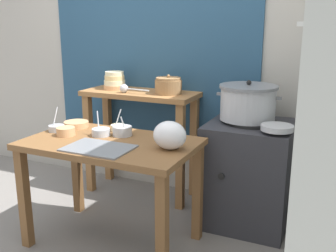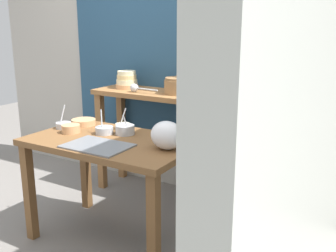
{
  "view_description": "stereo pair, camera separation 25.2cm",
  "coord_description": "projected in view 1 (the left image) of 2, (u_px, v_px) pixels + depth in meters",
  "views": [
    {
      "loc": [
        1.42,
        -2.04,
        1.46
      ],
      "look_at": [
        0.41,
        0.18,
        0.82
      ],
      "focal_mm": 42.61,
      "sensor_mm": 36.0,
      "label": 1
    },
    {
      "loc": [
        1.64,
        -1.93,
        1.46
      ],
      "look_at": [
        0.41,
        0.18,
        0.82
      ],
      "focal_mm": 42.61,
      "sensor_mm": 36.0,
      "label": 2
    }
  ],
  "objects": [
    {
      "name": "stove_block",
      "position": [
        249.0,
        173.0,
        2.93
      ],
      "size": [
        0.6,
        0.61,
        0.78
      ],
      "color": "#2D2D33",
      "rests_on": "ground"
    },
    {
      "name": "steamer_pot",
      "position": [
        248.0,
        102.0,
        2.83
      ],
      "size": [
        0.46,
        0.41,
        0.28
      ],
      "color": "#B7BABF",
      "rests_on": "stove_block"
    },
    {
      "name": "prep_bowl_2",
      "position": [
        66.0,
        131.0,
        2.67
      ],
      "size": [
        0.13,
        0.13,
        0.06
      ],
      "color": "tan",
      "rests_on": "prep_table"
    },
    {
      "name": "prep_bowl_0",
      "position": [
        118.0,
        127.0,
        2.8
      ],
      "size": [
        0.1,
        0.1,
        0.15
      ],
      "color": "beige",
      "rests_on": "prep_table"
    },
    {
      "name": "bowl_stack_enamel",
      "position": [
        115.0,
        81.0,
        3.4
      ],
      "size": [
        0.19,
        0.19,
        0.15
      ],
      "color": "tan",
      "rests_on": "back_shelf_table"
    },
    {
      "name": "ground_plane",
      "position": [
        104.0,
        241.0,
        2.74
      ],
      "size": [
        9.0,
        9.0,
        0.0
      ],
      "primitive_type": "plane",
      "color": "gray"
    },
    {
      "name": "clay_pot",
      "position": [
        168.0,
        86.0,
        3.18
      ],
      "size": [
        0.22,
        0.22,
        0.15
      ],
      "color": "olive",
      "rests_on": "back_shelf_table"
    },
    {
      "name": "back_shelf_table",
      "position": [
        140.0,
        117.0,
        3.36
      ],
      "size": [
        0.96,
        0.4,
        0.9
      ],
      "color": "#9E6B3D",
      "rests_on": "ground"
    },
    {
      "name": "wide_pan",
      "position": [
        277.0,
        128.0,
        2.57
      ],
      "size": [
        0.21,
        0.21,
        0.04
      ],
      "primitive_type": "cylinder",
      "color": "#B7BABF",
      "rests_on": "stove_block"
    },
    {
      "name": "prep_table",
      "position": [
        111.0,
        157.0,
        2.58
      ],
      "size": [
        1.1,
        0.66,
        0.72
      ],
      "color": "brown",
      "rests_on": "ground"
    },
    {
      "name": "prep_bowl_1",
      "position": [
        122.0,
        131.0,
        2.67
      ],
      "size": [
        0.13,
        0.13,
        0.14
      ],
      "color": "#B7BABF",
      "rests_on": "prep_table"
    },
    {
      "name": "plastic_bag",
      "position": [
        170.0,
        135.0,
        2.37
      ],
      "size": [
        0.21,
        0.16,
        0.17
      ],
      "primitive_type": "ellipsoid",
      "color": "white",
      "rests_on": "prep_table"
    },
    {
      "name": "prep_bowl_3",
      "position": [
        57.0,
        128.0,
        2.77
      ],
      "size": [
        0.11,
        0.11,
        0.17
      ],
      "color": "#B7BABF",
      "rests_on": "prep_table"
    },
    {
      "name": "wall_back",
      "position": [
        179.0,
        41.0,
        3.34
      ],
      "size": [
        4.4,
        0.12,
        2.6
      ],
      "color": "#B2ADA3",
      "rests_on": "ground"
    },
    {
      "name": "serving_tray",
      "position": [
        98.0,
        148.0,
        2.39
      ],
      "size": [
        0.4,
        0.28,
        0.01
      ],
      "primitive_type": "cube",
      "color": "slate",
      "rests_on": "prep_table"
    },
    {
      "name": "prep_bowl_4",
      "position": [
        76.0,
        124.0,
        2.88
      ],
      "size": [
        0.18,
        0.18,
        0.04
      ],
      "color": "tan",
      "rests_on": "prep_table"
    },
    {
      "name": "prep_bowl_5",
      "position": [
        101.0,
        132.0,
        2.66
      ],
      "size": [
        0.12,
        0.12,
        0.17
      ],
      "color": "#B7BABF",
      "rests_on": "prep_table"
    },
    {
      "name": "ladle",
      "position": [
        125.0,
        89.0,
        3.23
      ],
      "size": [
        0.27,
        0.07,
        0.07
      ],
      "color": "#B7BABF",
      "rests_on": "back_shelf_table"
    }
  ]
}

